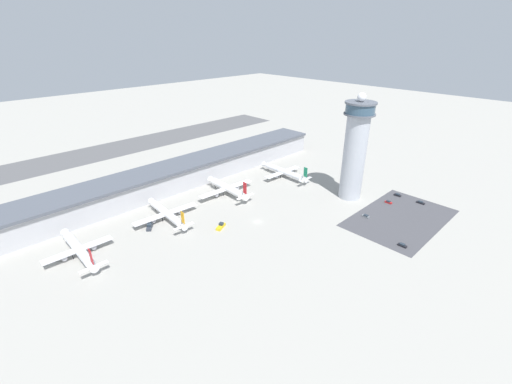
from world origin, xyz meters
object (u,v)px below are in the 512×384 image
(airplane_gate_bravo, at_px, (167,213))
(car_white_wagon, at_px, (420,203))
(control_tower, at_px, (355,149))
(airplane_gate_charlie, at_px, (227,188))
(service_truck_fuel, at_px, (150,226))
(airplane_gate_delta, at_px, (284,172))
(car_blue_compact, at_px, (366,216))
(airplane_gate_alpha, at_px, (79,249))
(car_black_suv, at_px, (398,195))
(car_green_van, at_px, (388,202))
(car_grey_coupe, at_px, (402,245))
(service_truck_catering, at_px, (221,226))

(airplane_gate_bravo, bearing_deg, car_white_wagon, -36.59)
(control_tower, bearing_deg, airplane_gate_charlie, 133.61)
(airplane_gate_charlie, height_order, service_truck_fuel, airplane_gate_charlie)
(car_white_wagon, bearing_deg, airplane_gate_delta, 108.54)
(control_tower, distance_m, airplane_gate_delta, 56.12)
(airplane_gate_bravo, xyz_separation_m, service_truck_fuel, (-10.70, -0.81, -3.00))
(car_blue_compact, bearing_deg, control_tower, 52.00)
(airplane_gate_alpha, relative_size, car_blue_compact, 9.35)
(airplane_gate_charlie, bearing_deg, airplane_gate_alpha, -177.77)
(airplane_gate_bravo, distance_m, car_black_suv, 139.00)
(airplane_gate_delta, distance_m, car_green_van, 71.68)
(car_green_van, bearing_deg, car_grey_coupe, -145.74)
(airplane_gate_bravo, xyz_separation_m, airplane_gate_charlie, (43.61, 1.67, 0.52))
(airplane_gate_bravo, xyz_separation_m, car_black_suv, (117.94, -73.48, -3.33))
(airplane_gate_delta, relative_size, car_white_wagon, 8.60)
(airplane_gate_delta, height_order, car_white_wagon, airplane_gate_delta)
(car_grey_coupe, bearing_deg, airplane_gate_bravo, 123.74)
(service_truck_catering, bearing_deg, airplane_gate_alpha, 158.05)
(service_truck_fuel, distance_m, car_grey_coupe, 125.81)
(car_black_suv, bearing_deg, airplane_gate_bravo, 148.08)
(airplane_gate_alpha, distance_m, service_truck_catering, 66.43)
(airplane_gate_delta, distance_m, service_truck_catering, 77.69)
(airplane_gate_alpha, distance_m, airplane_gate_bravo, 45.91)
(car_grey_coupe, bearing_deg, airplane_gate_delta, 76.41)
(airplane_gate_alpha, height_order, car_black_suv, airplane_gate_alpha)
(car_blue_compact, relative_size, car_grey_coupe, 0.98)
(service_truck_catering, bearing_deg, car_white_wagon, -30.79)
(airplane_gate_bravo, relative_size, service_truck_fuel, 4.87)
(airplane_gate_alpha, xyz_separation_m, car_green_van, (150.62, -72.26, -3.39))
(control_tower, distance_m, car_green_van, 38.01)
(airplane_gate_alpha, relative_size, service_truck_catering, 5.35)
(airplane_gate_bravo, bearing_deg, car_green_van, -35.27)
(car_white_wagon, bearing_deg, car_black_suv, 90.13)
(airplane_gate_alpha, xyz_separation_m, service_truck_fuel, (35.17, 1.00, -3.05))
(airplane_gate_bravo, height_order, car_white_wagon, airplane_gate_bravo)
(service_truck_catering, distance_m, car_green_van, 100.93)
(service_truck_fuel, xyz_separation_m, car_white_wagon, (128.67, -86.77, -0.40))
(airplane_gate_charlie, distance_m, airplane_gate_delta, 46.69)
(service_truck_catering, height_order, car_grey_coupe, service_truck_catering)
(airplane_gate_charlie, xyz_separation_m, service_truck_fuel, (-54.31, -2.48, -3.51))
(airplane_gate_delta, relative_size, car_black_suv, 9.60)
(airplane_gate_charlie, relative_size, car_black_suv, 9.18)
(service_truck_fuel, height_order, car_white_wagon, service_truck_fuel)
(car_black_suv, xyz_separation_m, car_blue_compact, (-38.26, 0.06, -0.05))
(airplane_gate_delta, bearing_deg, car_green_van, -78.07)
(airplane_gate_bravo, distance_m, service_truck_fuel, 11.14)
(control_tower, bearing_deg, car_blue_compact, -128.00)
(airplane_gate_bravo, height_order, car_black_suv, airplane_gate_bravo)
(airplane_gate_charlie, xyz_separation_m, car_black_suv, (74.33, -75.15, -3.85))
(airplane_gate_charlie, bearing_deg, car_black_suv, -45.31)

